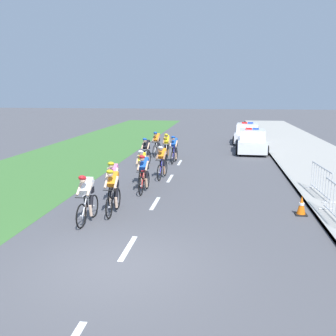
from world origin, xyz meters
The scene contains 19 objects.
ground_plane centered at (0.00, 0.00, 0.00)m, with size 160.00×160.00×0.00m, color #4C4C51.
sidewalk_slab centered at (7.77, 14.00, 0.06)m, with size 4.97×60.00×0.12m, color #A3A099.
kerb_edge centered at (5.36, 14.00, 0.07)m, with size 0.16×60.00×0.13m, color #9E9E99.
grass_verge centered at (-6.80, 14.00, 0.00)m, with size 7.00×60.00×0.01m, color #3D7033.
lane_markings_centre centered at (0.00, 5.02, 0.00)m, with size 0.14×17.60×0.01m.
cyclist_lead centered at (-1.67, 2.73, 0.79)m, with size 0.42×1.72×1.56m.
cyclist_second centered at (-1.14, 3.67, 0.79)m, with size 0.42×1.72×1.56m.
cyclist_third centered at (-1.50, 4.97, 0.79)m, with size 0.44×1.72×1.56m.
cyclist_fourth centered at (-0.69, 6.47, 0.79)m, with size 0.43×1.72×1.56m.
cyclist_fifth centered at (-1.03, 7.69, 0.79)m, with size 0.43×1.72×1.56m.
cyclist_sixth centered at (-0.36, 9.00, 0.79)m, with size 0.45×1.72×1.56m.
cyclist_seventh centered at (-1.66, 11.85, 0.79)m, with size 0.44×1.72×1.56m.
cyclist_eighth centered at (-0.30, 12.97, 0.79)m, with size 0.44×1.72×1.56m.
cyclist_ninth centered at (-0.89, 14.09, 0.79)m, with size 0.43×1.72×1.56m.
cyclist_tenth centered at (-1.63, 15.02, 0.79)m, with size 0.45×1.72×1.56m.
police_car_nearest centered at (4.23, 17.43, 0.68)m, with size 2.13×4.47×1.59m.
police_car_second centered at (4.23, 22.13, 0.68)m, with size 2.27×4.53×1.59m.
crowd_barrier_middle centered at (5.95, 6.55, 0.65)m, with size 0.63×2.32×1.07m.
traffic_cone_near centered at (4.87, 4.38, 0.31)m, with size 0.36×0.36×0.64m.
Camera 1 is at (2.27, -7.88, 3.90)m, focal length 41.00 mm.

